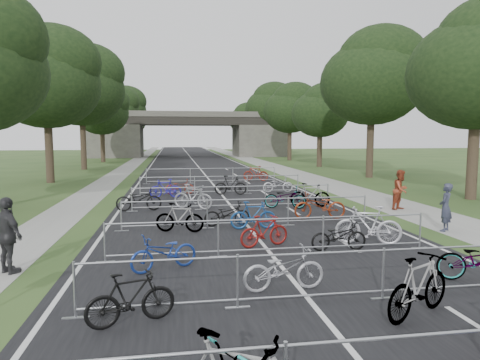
# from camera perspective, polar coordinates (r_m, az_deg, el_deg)

# --- Properties ---
(road) EXTENTS (11.00, 140.00, 0.01)m
(road) POSITION_cam_1_polar(r_m,az_deg,el_deg) (54.64, -6.08, 2.38)
(road) COLOR black
(road) RESTS_ON ground
(sidewalk_right) EXTENTS (3.00, 140.00, 0.01)m
(sidewalk_right) POSITION_cam_1_polar(r_m,az_deg,el_deg) (55.63, 2.19, 2.48)
(sidewalk_right) COLOR gray
(sidewalk_right) RESTS_ON ground
(sidewalk_left) EXTENTS (2.00, 140.00, 0.01)m
(sidewalk_left) POSITION_cam_1_polar(r_m,az_deg,el_deg) (54.78, -13.94, 2.25)
(sidewalk_left) COLOR gray
(sidewalk_left) RESTS_ON ground
(lane_markings) EXTENTS (0.12, 140.00, 0.00)m
(lane_markings) POSITION_cam_1_polar(r_m,az_deg,el_deg) (54.65, -6.08, 2.38)
(lane_markings) COLOR silver
(lane_markings) RESTS_ON ground
(overpass_bridge) EXTENTS (31.00, 8.00, 7.05)m
(overpass_bridge) POSITION_cam_1_polar(r_m,az_deg,el_deg) (69.52, -6.75, 6.05)
(overpass_bridge) COLOR #4B4943
(overpass_bridge) RESTS_ON ground
(tree_left_1) EXTENTS (7.56, 7.56, 11.53)m
(tree_left_1) POSITION_cam_1_polar(r_m,az_deg,el_deg) (33.75, -24.31, 12.08)
(tree_left_1) COLOR #33261C
(tree_left_1) RESTS_ON ground
(tree_right_1) EXTENTS (8.18, 8.18, 12.47)m
(tree_right_1) POSITION_cam_1_polar(r_m,az_deg,el_deg) (36.35, 17.42, 12.81)
(tree_right_1) COLOR #33261C
(tree_right_1) RESTS_ON ground
(tree_left_2) EXTENTS (8.40, 8.40, 12.81)m
(tree_left_2) POSITION_cam_1_polar(r_m,az_deg,el_deg) (45.47, -20.31, 11.56)
(tree_left_2) COLOR #33261C
(tree_left_2) RESTS_ON ground
(tree_right_2) EXTENTS (6.16, 6.16, 9.39)m
(tree_right_2) POSITION_cam_1_polar(r_m,az_deg,el_deg) (47.21, 10.80, 8.96)
(tree_right_2) COLOR #33261C
(tree_right_2) RESTS_ON ground
(tree_left_3) EXTENTS (6.72, 6.72, 10.25)m
(tree_left_3) POSITION_cam_1_polar(r_m,az_deg,el_deg) (57.13, -17.88, 8.79)
(tree_left_3) COLOR #33261C
(tree_left_3) RESTS_ON ground
(tree_right_3) EXTENTS (7.17, 7.17, 10.93)m
(tree_right_3) POSITION_cam_1_polar(r_m,az_deg,el_deg) (58.69, 6.81, 9.38)
(tree_right_3) COLOR #33261C
(tree_right_3) RESTS_ON ground
(tree_left_4) EXTENTS (7.56, 7.56, 11.53)m
(tree_left_4) POSITION_cam_1_polar(r_m,az_deg,el_deg) (69.05, -16.36, 8.98)
(tree_left_4) COLOR #33261C
(tree_left_4) RESTS_ON ground
(tree_right_4) EXTENTS (8.18, 8.18, 12.47)m
(tree_right_4) POSITION_cam_1_polar(r_m,az_deg,el_deg) (70.35, 4.12, 9.63)
(tree_right_4) COLOR #33261C
(tree_right_4) RESTS_ON ground
(tree_left_5) EXTENTS (8.40, 8.40, 12.81)m
(tree_left_5) POSITION_cam_1_polar(r_m,az_deg,el_deg) (80.99, -15.29, 9.11)
(tree_left_5) COLOR #33261C
(tree_left_5) RESTS_ON ground
(tree_right_5) EXTENTS (6.16, 6.16, 9.39)m
(tree_right_5) POSITION_cam_1_polar(r_m,az_deg,el_deg) (81.98, 2.20, 7.76)
(tree_right_5) COLOR #33261C
(tree_right_5) RESTS_ON ground
(tree_left_6) EXTENTS (6.72, 6.72, 10.25)m
(tree_left_6) POSITION_cam_1_polar(r_m,az_deg,el_deg) (92.85, -14.45, 7.71)
(tree_left_6) COLOR #33261C
(tree_left_6) RESTS_ON ground
(tree_right_6) EXTENTS (7.17, 7.17, 10.93)m
(tree_right_6) POSITION_cam_1_polar(r_m,az_deg,el_deg) (93.81, 0.76, 8.14)
(tree_right_6) COLOR #33261C
(tree_right_6) RESTS_ON ground
(barrier_row_1) EXTENTS (9.70, 0.08, 1.10)m
(barrier_row_1) POSITION_cam_1_polar(r_m,az_deg,el_deg) (9.00, 9.62, -12.72)
(barrier_row_1) COLOR #A1A4A9
(barrier_row_1) RESTS_ON ground
(barrier_row_2) EXTENTS (9.70, 0.08, 1.10)m
(barrier_row_2) POSITION_cam_1_polar(r_m,az_deg,el_deg) (12.33, 4.24, -7.50)
(barrier_row_2) COLOR #A1A4A9
(barrier_row_2) RESTS_ON ground
(barrier_row_3) EXTENTS (9.70, 0.08, 1.10)m
(barrier_row_3) POSITION_cam_1_polar(r_m,az_deg,el_deg) (15.97, 1.12, -4.37)
(barrier_row_3) COLOR #A1A4A9
(barrier_row_3) RESTS_ON ground
(barrier_row_4) EXTENTS (9.70, 0.08, 1.10)m
(barrier_row_4) POSITION_cam_1_polar(r_m,az_deg,el_deg) (19.87, -0.91, -2.32)
(barrier_row_4) COLOR #A1A4A9
(barrier_row_4) RESTS_ON ground
(barrier_row_5) EXTENTS (9.70, 0.08, 1.10)m
(barrier_row_5) POSITION_cam_1_polar(r_m,az_deg,el_deg) (24.79, -2.53, -0.67)
(barrier_row_5) COLOR #A1A4A9
(barrier_row_5) RESTS_ON ground
(barrier_row_6) EXTENTS (9.70, 0.08, 1.10)m
(barrier_row_6) POSITION_cam_1_polar(r_m,az_deg,el_deg) (30.73, -3.79, 0.62)
(barrier_row_6) COLOR #A1A4A9
(barrier_row_6) RESTS_ON ground
(bike_4) EXTENTS (1.69, 0.94, 0.98)m
(bike_4) POSITION_cam_1_polar(r_m,az_deg,el_deg) (8.21, -14.35, -15.10)
(bike_4) COLOR black
(bike_4) RESTS_ON ground
(bike_5) EXTENTS (1.87, 0.75, 0.97)m
(bike_5) POSITION_cam_1_polar(r_m,az_deg,el_deg) (9.64, 5.85, -11.78)
(bike_5) COLOR #A6A6AD
(bike_5) RESTS_ON ground
(bike_6) EXTENTS (2.01, 1.43, 1.19)m
(bike_6) POSITION_cam_1_polar(r_m,az_deg,el_deg) (8.91, 22.74, -12.97)
(bike_6) COLOR #A1A4A9
(bike_6) RESTS_ON ground
(bike_8) EXTENTS (1.87, 1.30, 0.93)m
(bike_8) POSITION_cam_1_polar(r_m,az_deg,el_deg) (11.11, -10.07, -9.51)
(bike_8) COLOR navy
(bike_8) RESTS_ON ground
(bike_9) EXTENTS (1.70, 0.89, 0.98)m
(bike_9) POSITION_cam_1_polar(r_m,az_deg,el_deg) (13.19, 3.26, -6.84)
(bike_9) COLOR maroon
(bike_9) RESTS_ON ground
(bike_10) EXTENTS (1.69, 0.61, 0.88)m
(bike_10) POSITION_cam_1_polar(r_m,az_deg,el_deg) (13.08, 13.02, -7.33)
(bike_10) COLOR black
(bike_10) RESTS_ON ground
(bike_11) EXTENTS (2.12, 1.22, 1.23)m
(bike_11) POSITION_cam_1_polar(r_m,az_deg,el_deg) (14.00, 16.74, -5.82)
(bike_11) COLOR silver
(bike_11) RESTS_ON ground
(bike_12) EXTENTS (1.79, 0.92, 1.04)m
(bike_12) POSITION_cam_1_polar(r_m,az_deg,el_deg) (15.25, -8.05, -5.03)
(bike_12) COLOR #A1A4A9
(bike_12) RESTS_ON ground
(bike_13) EXTENTS (1.80, 0.75, 0.92)m
(bike_13) POSITION_cam_1_polar(r_m,az_deg,el_deg) (16.14, -1.73, -4.57)
(bike_13) COLOR black
(bike_13) RESTS_ON ground
(bike_14) EXTENTS (1.71, 0.50, 1.02)m
(bike_14) POSITION_cam_1_polar(r_m,az_deg,el_deg) (15.60, 1.79, -4.75)
(bike_14) COLOR navy
(bike_14) RESTS_ON ground
(bike_15) EXTENTS (2.16, 0.93, 1.10)m
(bike_15) POSITION_cam_1_polar(r_m,az_deg,el_deg) (17.72, 10.61, -3.42)
(bike_15) COLOR maroon
(bike_15) RESTS_ON ground
(bike_16) EXTENTS (2.06, 0.84, 1.06)m
(bike_16) POSITION_cam_1_polar(r_m,az_deg,el_deg) (19.86, -13.34, -2.53)
(bike_16) COLOR black
(bike_16) RESTS_ON ground
(bike_17) EXTENTS (1.96, 1.41, 1.16)m
(bike_17) POSITION_cam_1_polar(r_m,az_deg,el_deg) (19.84, -6.30, -2.26)
(bike_17) COLOR #93949A
(bike_17) RESTS_ON ground
(bike_18) EXTENTS (2.05, 1.20, 1.02)m
(bike_18) POSITION_cam_1_polar(r_m,az_deg,el_deg) (20.09, 6.04, -2.37)
(bike_18) COLOR #A1A4A9
(bike_18) RESTS_ON ground
(bike_19) EXTENTS (1.96, 1.02, 1.13)m
(bike_19) POSITION_cam_1_polar(r_m,az_deg,el_deg) (20.69, 9.32, -2.01)
(bike_19) COLOR #A1A4A9
(bike_19) RESTS_ON ground
(bike_20) EXTENTS (1.73, 0.51, 1.04)m
(bike_20) POSITION_cam_1_polar(r_m,az_deg,el_deg) (23.64, -9.90, -1.14)
(bike_20) COLOR #201C9B
(bike_20) RESTS_ON ground
(bike_21) EXTENTS (1.70, 0.68, 0.87)m
(bike_21) POSITION_cam_1_polar(r_m,az_deg,el_deg) (25.07, -8.06, -0.89)
(bike_21) COLOR maroon
(bike_21) RESTS_ON ground
(bike_22) EXTENTS (1.91, 0.80, 1.11)m
(bike_22) POSITION_cam_1_polar(r_m,az_deg,el_deg) (24.49, -1.27, -0.72)
(bike_22) COLOR black
(bike_22) RESTS_ON ground
(bike_23) EXTENTS (1.83, 0.69, 0.95)m
(bike_23) POSITION_cam_1_polar(r_m,az_deg,el_deg) (25.68, 5.07, -0.61)
(bike_23) COLOR #BBBAC3
(bike_23) RESTS_ON ground
(bike_27) EXTENTS (1.94, 1.06, 1.12)m
(bike_27) POSITION_cam_1_polar(r_m,az_deg,el_deg) (32.05, 2.11, 0.88)
(bike_27) COLOR maroon
(bike_27) RESTS_ON ground
(pedestrian_a) EXTENTS (0.74, 0.72, 1.72)m
(pedestrian_a) POSITION_cam_1_polar(r_m,az_deg,el_deg) (16.87, 25.72, -3.33)
(pedestrian_a) COLOR #2B2F41
(pedestrian_a) RESTS_ON ground
(pedestrian_b) EXTENTS (1.12, 1.05, 1.84)m
(pedestrian_b) POSITION_cam_1_polar(r_m,az_deg,el_deg) (20.94, 20.65, -1.25)
(pedestrian_b) COLOR maroon
(pedestrian_b) RESTS_ON ground
(pedestrian_c) EXTENTS (1.15, 1.09, 1.91)m
(pedestrian_c) POSITION_cam_1_polar(r_m,az_deg,el_deg) (12.04, -28.56, -6.56)
(pedestrian_c) COLOR #2B2A2D
(pedestrian_c) RESTS_ON ground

